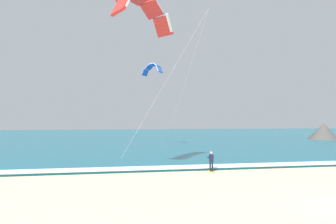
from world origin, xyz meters
The scene contains 7 objects.
sea centered at (0.00, 73.81, 0.10)m, with size 200.00×120.00×0.20m, color #146075.
surf_foam centered at (0.00, 14.81, 0.22)m, with size 200.00×2.26×0.04m, color white.
surfboard centered at (-3.16, 13.22, 0.03)m, with size 0.49×1.42×0.09m.
kitesurfer centered at (-3.16, 13.23, 0.94)m, with size 0.55×0.53×1.69m.
kite_primary centered at (-8.52, 17.42, 15.13)m, with size 8.50×8.07×15.31m.
kite_distant centered at (-3.83, 41.36, 13.05)m, with size 2.97×5.04×1.90m.
headland_right centered at (34.90, 50.83, 1.72)m, with size 7.90×8.90×3.77m.
Camera 1 is at (-12.52, -14.42, 4.40)m, focal length 36.31 mm.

